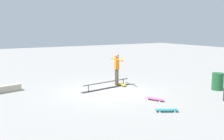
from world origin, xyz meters
The scene contains 7 objects.
ground_plane centered at (0.00, 0.00, 0.00)m, with size 60.00×60.00×0.00m, color gray.
grind_rail centered at (-0.28, -0.53, 0.15)m, with size 3.00×0.74×0.35m.
skater_main centered at (-1.10, -0.90, 0.98)m, with size 0.24×1.35×1.68m.
skateboard_main centered at (-1.27, -0.71, 0.07)m, with size 0.30×0.81×0.09m.
loose_skateboard_teal centered at (-0.20, 3.89, 0.07)m, with size 0.79×0.57×0.09m.
loose_skateboard_pink centered at (-0.84, 2.47, 0.07)m, with size 0.51×0.81×0.09m.
trash_bin centered at (-4.73, 2.54, 0.42)m, with size 0.54×0.54×0.84m, color #1E592D.
Camera 1 is at (6.41, 10.92, 3.01)m, focal length 43.60 mm.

